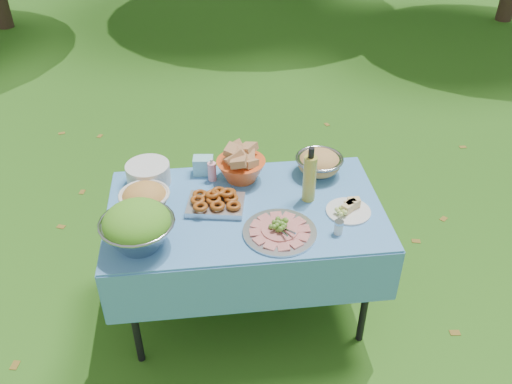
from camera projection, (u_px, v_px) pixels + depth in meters
ground at (247, 306)px, 3.33m from camera, size 80.00×80.00×0.00m
picnic_table at (246, 260)px, 3.11m from camera, size 1.46×0.86×0.76m
salad_bowl at (137, 226)px, 2.57m from camera, size 0.41×0.41×0.23m
pasta_bowl_white at (145, 198)px, 2.84m from camera, size 0.31×0.31×0.15m
plate_stack at (148, 174)px, 3.04m from camera, size 0.32×0.32×0.12m
wipes_box at (203, 165)px, 3.13m from camera, size 0.12×0.09×0.10m
sanitizer_bottle at (212, 170)px, 3.06m from camera, size 0.05×0.05×0.14m
bread_bowl at (241, 165)px, 3.06m from camera, size 0.28×0.28×0.19m
pasta_bowl_steel at (319, 163)px, 3.12m from camera, size 0.29×0.29×0.14m
fried_tray at (216, 202)px, 2.86m from camera, size 0.33×0.26×0.07m
charcuterie_platter at (280, 226)px, 2.69m from camera, size 0.40×0.40×0.09m
oil_bottle at (310, 174)px, 2.86m from camera, size 0.08×0.08×0.32m
cheese_plate at (349, 207)px, 2.84m from camera, size 0.30×0.30×0.06m
shaker at (339, 227)px, 2.69m from camera, size 0.06×0.06×0.08m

